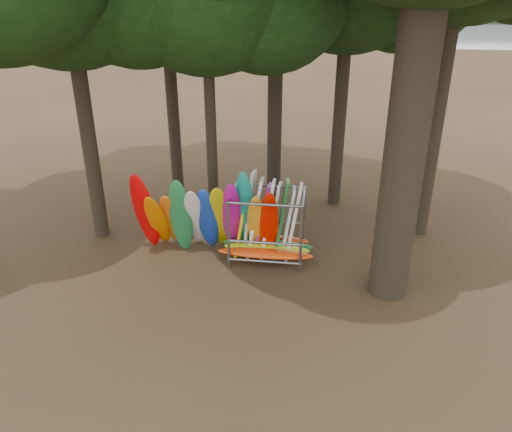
# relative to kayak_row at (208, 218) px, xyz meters

# --- Properties ---
(ground) EXTENTS (120.00, 120.00, 0.00)m
(ground) POSITION_rel_kayak_row_xyz_m (1.09, -1.31, -1.32)
(ground) COLOR #47331E
(ground) RESTS_ON ground
(lake) EXTENTS (160.00, 160.00, 0.00)m
(lake) POSITION_rel_kayak_row_xyz_m (1.09, 58.69, -1.32)
(lake) COLOR gray
(lake) RESTS_ON ground
(far_shore) EXTENTS (160.00, 4.00, 4.00)m
(far_shore) POSITION_rel_kayak_row_xyz_m (1.09, 108.69, 0.68)
(far_shore) COLOR black
(far_shore) RESTS_ON ground
(kayak_row) EXTENTS (4.77, 2.01, 3.21)m
(kayak_row) POSITION_rel_kayak_row_xyz_m (0.00, 0.00, 0.00)
(kayak_row) COLOR #C90305
(kayak_row) RESTS_ON ground
(storage_rack) EXTENTS (3.02, 1.52, 2.81)m
(storage_rack) POSITION_rel_kayak_row_xyz_m (1.90, 0.05, -0.27)
(storage_rack) COLOR slate
(storage_rack) RESTS_ON ground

